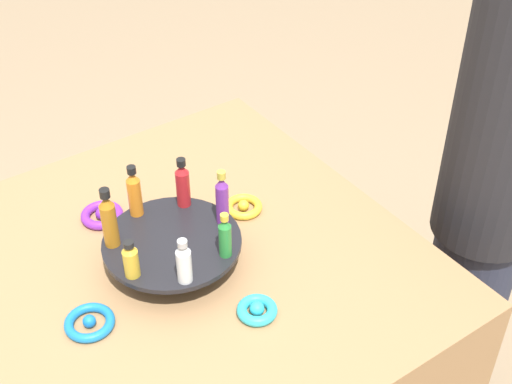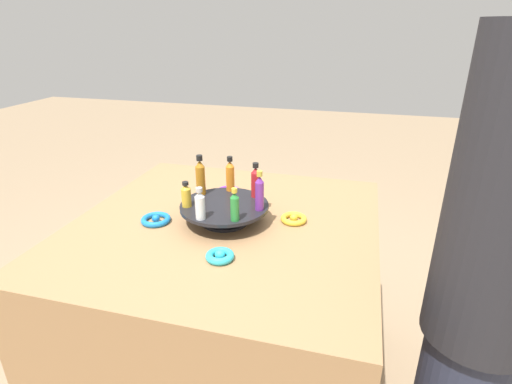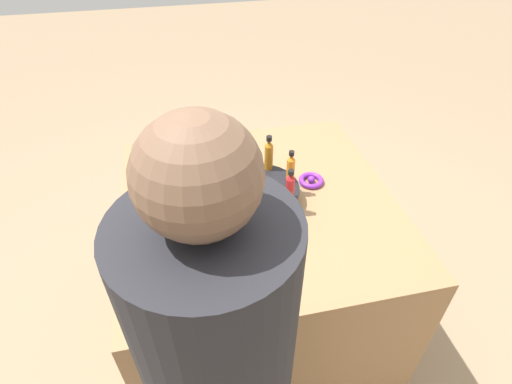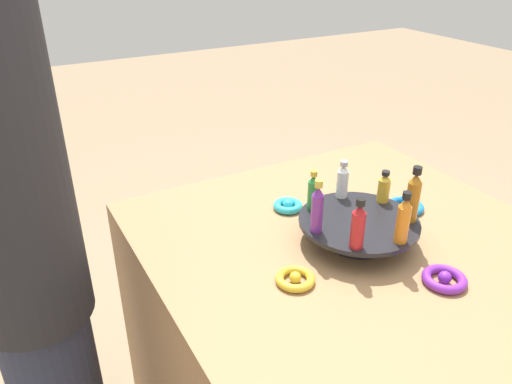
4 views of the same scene
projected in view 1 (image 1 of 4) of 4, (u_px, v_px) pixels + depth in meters
The scene contains 14 objects.
party_table at pixel (184, 370), 1.90m from camera, with size 1.08×1.08×0.79m.
display_stand at pixel (172, 247), 1.63m from camera, with size 0.32×0.32×0.07m.
bottle_amber at pixel (109, 220), 1.56m from camera, with size 0.04×0.04×0.15m.
bottle_gold at pixel (131, 260), 1.50m from camera, with size 0.03×0.03×0.09m.
bottle_clear at pixel (184, 262), 1.48m from camera, with size 0.03×0.03×0.11m.
bottle_green at pixel (225, 236), 1.55m from camera, with size 0.03×0.03×0.11m.
bottle_purple at pixel (222, 199), 1.63m from camera, with size 0.03×0.03×0.14m.
bottle_red at pixel (183, 184), 1.68m from camera, with size 0.03×0.03×0.13m.
bottle_orange at pixel (134, 193), 1.65m from camera, with size 0.03×0.03×0.14m.
ribbon_bow_teal at pixel (257, 310), 1.52m from camera, with size 0.09×0.09×0.03m.
ribbon_bow_gold at pixel (243, 207), 1.80m from camera, with size 0.10×0.10×0.03m.
ribbon_bow_purple at pixel (102, 215), 1.78m from camera, with size 0.11×0.11×0.03m.
ribbon_bow_blue at pixel (90, 322), 1.50m from camera, with size 0.11×0.11×0.03m.
person_figure at pixel (493, 187), 1.83m from camera, with size 0.28×0.28×1.63m.
Camera 1 is at (0.53, 1.10, 1.94)m, focal length 50.00 mm.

